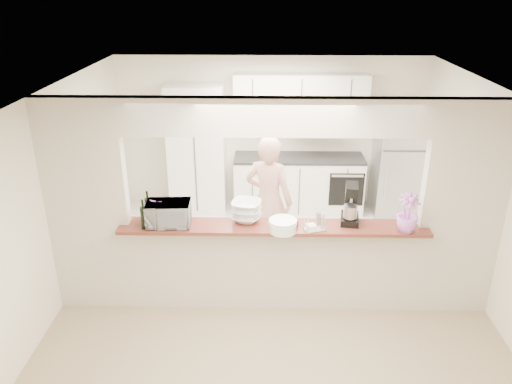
{
  "coord_description": "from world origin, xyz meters",
  "views": [
    {
      "loc": [
        -0.08,
        -4.96,
        3.58
      ],
      "look_at": [
        -0.2,
        0.3,
        1.34
      ],
      "focal_mm": 35.0,
      "sensor_mm": 36.0,
      "label": 1
    }
  ],
  "objects_px": {
    "toaster_oven": "(169,214)",
    "person": "(269,202)",
    "refrigerator": "(399,164)",
    "stand_mixer": "(351,205)"
  },
  "relations": [
    {
      "from": "refrigerator",
      "to": "toaster_oven",
      "type": "distance_m",
      "value": 4.2
    },
    {
      "from": "refrigerator",
      "to": "stand_mixer",
      "type": "height_order",
      "value": "refrigerator"
    },
    {
      "from": "refrigerator",
      "to": "person",
      "type": "xyz_separation_m",
      "value": [
        -2.1,
        -1.62,
        0.04
      ]
    },
    {
      "from": "toaster_oven",
      "to": "person",
      "type": "xyz_separation_m",
      "value": [
        1.1,
        1.08,
        -0.33
      ]
    },
    {
      "from": "refrigerator",
      "to": "person",
      "type": "distance_m",
      "value": 2.65
    },
    {
      "from": "refrigerator",
      "to": "person",
      "type": "relative_size",
      "value": 0.95
    },
    {
      "from": "toaster_oven",
      "to": "stand_mixer",
      "type": "relative_size",
      "value": 1.05
    },
    {
      "from": "toaster_oven",
      "to": "stand_mixer",
      "type": "distance_m",
      "value": 2.01
    },
    {
      "from": "stand_mixer",
      "to": "toaster_oven",
      "type": "bearing_deg",
      "value": -176.67
    },
    {
      "from": "toaster_oven",
      "to": "person",
      "type": "relative_size",
      "value": 0.27
    }
  ]
}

